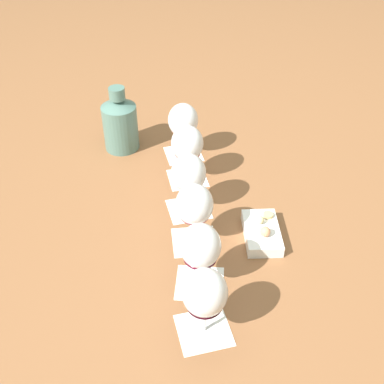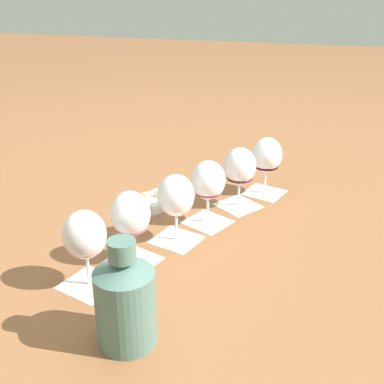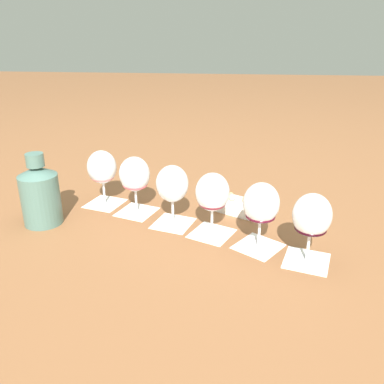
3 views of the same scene
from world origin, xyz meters
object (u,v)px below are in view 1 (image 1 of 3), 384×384
wine_glass_4 (200,248)px  wine_glass_5 (205,295)px  wine_glass_0 (183,122)px  wine_glass_2 (189,175)px  snack_dish (262,232)px  ceramic_vase (120,123)px  wine_glass_1 (187,145)px  wine_glass_3 (194,207)px

wine_glass_4 → wine_glass_5: size_ratio=1.00×
wine_glass_0 → wine_glass_4: bearing=-25.3°
wine_glass_2 → wine_glass_5: same height
snack_dish → wine_glass_5: bearing=-58.7°
ceramic_vase → wine_glass_0: bearing=48.0°
wine_glass_2 → wine_glass_1: bearing=151.6°
wine_glass_4 → wine_glass_5: same height
wine_glass_3 → wine_glass_4: 0.14m
wine_glass_3 → snack_dish: (0.07, 0.16, -0.10)m
wine_glass_2 → wine_glass_3: 0.13m
ceramic_vase → wine_glass_2: bearing=4.9°
ceramic_vase → wine_glass_4: bearing=-7.1°
snack_dish → wine_glass_3: bearing=-114.8°
wine_glass_1 → ceramic_vase: size_ratio=0.83×
ceramic_vase → wine_glass_1: bearing=21.4°
wine_glass_3 → snack_dish: 0.20m
wine_glass_5 → snack_dish: size_ratio=1.01×
wine_glass_1 → snack_dish: 0.33m
wine_glass_4 → snack_dish: size_ratio=1.01×
wine_glass_3 → wine_glass_4: (0.13, -0.06, 0.00)m
wine_glass_3 → snack_dish: bearing=65.2°
wine_glass_2 → wine_glass_5: (0.36, -0.17, 0.00)m
ceramic_vase → snack_dish: ceramic_vase is taller
wine_glass_0 → ceramic_vase: bearing=-132.0°
wine_glass_1 → wine_glass_5: bearing=-26.0°
wine_glass_2 → snack_dish: size_ratio=1.01×
wine_glass_4 → snack_dish: bearing=103.6°
wine_glass_2 → snack_dish: 0.24m
wine_glass_3 → ceramic_vase: size_ratio=0.83×
wine_glass_2 → snack_dish: (0.19, 0.11, -0.10)m
wine_glass_3 → wine_glass_4: size_ratio=1.00×
wine_glass_2 → wine_glass_5: bearing=-25.2°
wine_glass_1 → wine_glass_3: 0.27m
wine_glass_5 → snack_dish: 0.34m
wine_glass_3 → wine_glass_5: size_ratio=1.00×
wine_glass_2 → snack_dish: bearing=29.7°
wine_glass_4 → ceramic_vase: ceramic_vase is taller
wine_glass_3 → wine_glass_5: 0.27m
wine_glass_1 → wine_glass_2: size_ratio=1.00×
wine_glass_1 → wine_glass_5: same height
wine_glass_3 → wine_glass_1: bearing=153.9°
wine_glass_5 → wine_glass_3: bearing=154.0°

